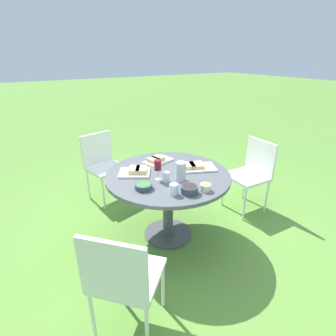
# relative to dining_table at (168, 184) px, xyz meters

# --- Properties ---
(ground_plane) EXTENTS (40.00, 40.00, 0.00)m
(ground_plane) POSITION_rel_dining_table_xyz_m (0.00, 0.00, -0.63)
(ground_plane) COLOR #5B8C38
(dining_table) EXTENTS (1.25, 1.25, 0.74)m
(dining_table) POSITION_rel_dining_table_xyz_m (0.00, 0.00, 0.00)
(dining_table) COLOR #4C4C51
(dining_table) RESTS_ON ground_plane
(chair_near_left) EXTENTS (0.46, 0.44, 0.89)m
(chair_near_left) POSITION_rel_dining_table_xyz_m (-0.06, -1.19, -0.10)
(chair_near_left) COLOR white
(chair_near_left) RESTS_ON ground_plane
(chair_near_right) EXTENTS (0.51, 0.53, 0.89)m
(chair_near_right) POSITION_rel_dining_table_xyz_m (1.18, 0.30, -0.10)
(chair_near_right) COLOR white
(chair_near_right) RESTS_ON ground_plane
(chair_far_back) EXTENTS (0.61, 0.61, 0.89)m
(chair_far_back) POSITION_rel_dining_table_xyz_m (-0.79, 0.83, -0.10)
(chair_far_back) COLOR white
(chair_far_back) RESTS_ON ground_plane
(water_pitcher) EXTENTS (0.10, 0.10, 0.18)m
(water_pitcher) POSITION_rel_dining_table_xyz_m (-0.19, -0.02, 0.21)
(water_pitcher) COLOR silver
(water_pitcher) RESTS_ON dining_table
(wine_glass) EXTENTS (0.07, 0.07, 0.20)m
(wine_glass) POSITION_rel_dining_table_xyz_m (-0.07, 0.15, 0.26)
(wine_glass) COLOR silver
(wine_glass) RESTS_ON dining_table
(platter_bread_main) EXTENTS (0.27, 0.35, 0.06)m
(platter_bread_main) POSITION_rel_dining_table_xyz_m (0.32, -0.05, 0.14)
(platter_bread_main) COLOR white
(platter_bread_main) RESTS_ON dining_table
(platter_charcuterie) EXTENTS (0.36, 0.45, 0.06)m
(platter_charcuterie) POSITION_rel_dining_table_xyz_m (-0.04, -0.30, 0.14)
(platter_charcuterie) COLOR white
(platter_charcuterie) RESTS_ON dining_table
(platter_sandwich_side) EXTENTS (0.36, 0.38, 0.06)m
(platter_sandwich_side) POSITION_rel_dining_table_xyz_m (0.16, 0.27, 0.14)
(platter_sandwich_side) COLOR white
(platter_sandwich_side) RESTS_ON dining_table
(bowl_fries) EXTENTS (0.09, 0.09, 0.06)m
(bowl_fries) POSITION_rel_dining_table_xyz_m (-0.47, -0.09, 0.15)
(bowl_fries) COLOR beige
(bowl_fries) RESTS_ON dining_table
(bowl_salad) EXTENTS (0.16, 0.16, 0.05)m
(bowl_salad) POSITION_rel_dining_table_xyz_m (-0.16, 0.35, 0.14)
(bowl_salad) COLOR #334256
(bowl_salad) RESTS_ON dining_table
(bowl_olives) EXTENTS (0.15, 0.15, 0.07)m
(bowl_olives) POSITION_rel_dining_table_xyz_m (-0.43, 0.05, 0.15)
(bowl_olives) COLOR #334256
(bowl_olives) RESTS_ON dining_table
(cup_water_near) EXTENTS (0.06, 0.06, 0.10)m
(cup_water_near) POSITION_rel_dining_table_xyz_m (-0.15, 0.11, 0.16)
(cup_water_near) COLOR silver
(cup_water_near) RESTS_ON dining_table
(cup_water_far) EXTENTS (0.07, 0.07, 0.10)m
(cup_water_far) POSITION_rel_dining_table_xyz_m (-0.39, 0.18, 0.16)
(cup_water_far) COLOR silver
(cup_water_far) RESTS_ON dining_table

